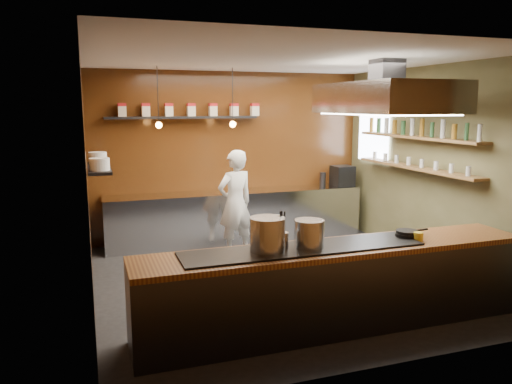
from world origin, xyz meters
name	(u,v)px	position (x,y,z in m)	size (l,w,h in m)	color
floor	(282,279)	(0.00, 0.00, 0.00)	(5.00, 5.00, 0.00)	black
back_wall	(231,156)	(0.00, 2.50, 1.50)	(5.00, 5.00, 0.00)	#341409
left_wall	(87,182)	(-2.50, 0.00, 1.50)	(5.00, 5.00, 0.00)	#341409
right_wall	(436,166)	(2.50, 0.00, 1.50)	(5.00, 5.00, 0.00)	#4D4D2B
ceiling	(284,59)	(0.00, 0.00, 3.00)	(5.00, 5.00, 0.00)	silver
window_pane	(373,134)	(2.45, 1.70, 1.90)	(1.00, 1.00, 0.00)	white
prep_counter	(237,216)	(0.00, 2.17, 0.45)	(4.60, 0.65, 0.90)	silver
pass_counter	(336,286)	(0.00, -1.60, 0.47)	(4.40, 0.72, 0.94)	#38383D
tin_shelf	(183,117)	(-0.90, 2.36, 2.20)	(2.60, 0.26, 0.04)	black
plate_shelf	(99,168)	(-2.34, 1.00, 1.55)	(0.30, 1.40, 0.04)	black
bottle_shelf_upper	(417,137)	(2.34, 0.30, 1.92)	(0.26, 2.80, 0.04)	olive
bottle_shelf_lower	(415,168)	(2.34, 0.30, 1.45)	(0.26, 2.80, 0.04)	olive
extractor_hood	(386,98)	(1.30, -0.40, 2.51)	(1.20, 2.00, 0.72)	#38383D
pendant_left	(159,122)	(-1.40, 1.70, 2.15)	(0.10, 0.10, 0.95)	black
pendant_right	(233,121)	(-0.20, 1.70, 2.15)	(0.10, 0.10, 0.95)	black
storage_tins	(191,110)	(-0.75, 2.36, 2.33)	(2.43, 0.13, 0.22)	beige
plate_stacks	(98,161)	(-2.34, 1.00, 1.65)	(0.26, 1.16, 0.16)	white
bottles	(417,128)	(2.34, 0.30, 2.06)	(0.06, 2.66, 0.24)	silver
wine_glasses	(415,162)	(2.34, 0.30, 1.53)	(0.07, 2.37, 0.13)	silver
stockpot_large	(267,234)	(-0.80, -1.60, 1.11)	(0.36, 0.36, 0.35)	#B7B9BE
stockpot_small	(309,234)	(-0.34, -1.61, 1.09)	(0.31, 0.31, 0.29)	#B9BBC1
utensil_crock	(282,240)	(-0.62, -1.55, 1.03)	(0.13, 0.13, 0.17)	silver
frying_pan	(407,233)	(0.91, -1.55, 0.97)	(0.43, 0.27, 0.07)	black
butter_jar	(418,236)	(0.95, -1.70, 0.97)	(0.10, 0.10, 0.09)	yellow
espresso_machine	(342,176)	(2.10, 2.17, 1.09)	(0.37, 0.35, 0.37)	black
chef	(235,203)	(-0.27, 1.34, 0.86)	(0.63, 0.41, 1.71)	white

